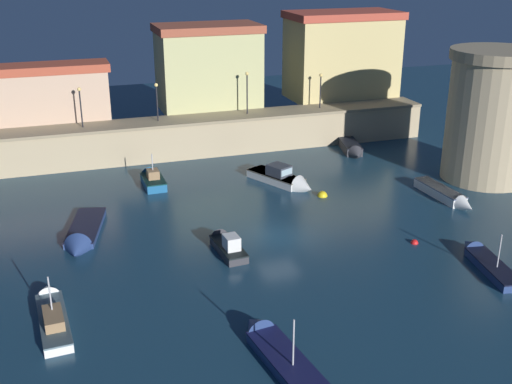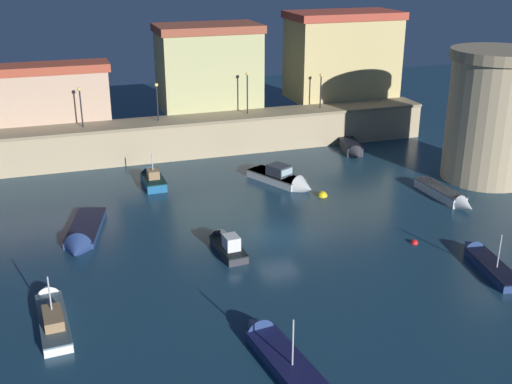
# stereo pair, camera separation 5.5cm
# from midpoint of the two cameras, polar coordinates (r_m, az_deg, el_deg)

# --- Properties ---
(ground_plane) EXTENTS (103.78, 103.78, 0.00)m
(ground_plane) POSITION_cam_midpoint_polar(r_m,az_deg,el_deg) (41.13, 2.05, -4.01)
(ground_plane) COLOR #19384C
(quay_wall) EXTENTS (41.92, 3.52, 3.32)m
(quay_wall) POSITION_cam_midpoint_polar(r_m,az_deg,el_deg) (57.55, -4.49, 5.13)
(quay_wall) COLOR tan
(quay_wall) RESTS_ON ground
(old_town_backdrop) EXTENTS (41.60, 6.07, 8.53)m
(old_town_backdrop) POSITION_cam_midpoint_polar(r_m,az_deg,el_deg) (61.60, -1.14, 11.27)
(old_town_backdrop) COLOR tan
(old_town_backdrop) RESTS_ON ground
(fortress_tower) EXTENTS (7.39, 7.39, 10.31)m
(fortress_tower) POSITION_cam_midpoint_polar(r_m,az_deg,el_deg) (53.13, 20.38, 6.48)
(fortress_tower) COLOR tan
(fortress_tower) RESTS_ON ground
(quay_lamp_0) EXTENTS (0.32, 0.32, 3.38)m
(quay_lamp_0) POSITION_cam_midpoint_polar(r_m,az_deg,el_deg) (55.12, -15.53, 7.90)
(quay_lamp_0) COLOR black
(quay_lamp_0) RESTS_ON quay_wall
(quay_lamp_1) EXTENTS (0.32, 0.32, 3.32)m
(quay_lamp_1) POSITION_cam_midpoint_polar(r_m,az_deg,el_deg) (55.77, -8.93, 8.52)
(quay_lamp_1) COLOR black
(quay_lamp_1) RESTS_ON quay_wall
(quay_lamp_2) EXTENTS (0.32, 0.32, 3.80)m
(quay_lamp_2) POSITION_cam_midpoint_polar(r_m,az_deg,el_deg) (57.56, -0.83, 9.45)
(quay_lamp_2) COLOR black
(quay_lamp_2) RESTS_ON quay_wall
(quay_lamp_3) EXTENTS (0.32, 0.32, 3.25)m
(quay_lamp_3) POSITION_cam_midpoint_polar(r_m,az_deg,el_deg) (60.13, 5.79, 9.54)
(quay_lamp_3) COLOR black
(quay_lamp_3) RESTS_ON quay_wall
(moored_boat_0) EXTENTS (1.59, 4.24, 3.02)m
(moored_boat_0) POSITION_cam_midpoint_polar(r_m,az_deg,el_deg) (50.67, -9.35, 1.20)
(moored_boat_0) COLOR #195689
(moored_boat_0) RESTS_ON ground
(moored_boat_1) EXTENTS (4.26, 6.35, 1.95)m
(moored_boat_1) POSITION_cam_midpoint_polar(r_m,az_deg,el_deg) (49.83, 2.59, 1.15)
(moored_boat_1) COLOR silver
(moored_boat_1) RESTS_ON ground
(moored_boat_2) EXTENTS (2.28, 6.17, 2.88)m
(moored_boat_2) POSITION_cam_midpoint_polar(r_m,az_deg,el_deg) (39.88, 19.82, -5.75)
(moored_boat_2) COLOR navy
(moored_boat_2) RESTS_ON ground
(moored_boat_3) EXTENTS (1.54, 4.68, 1.70)m
(moored_boat_3) POSITION_cam_midpoint_polar(r_m,az_deg,el_deg) (39.31, -2.79, -4.64)
(moored_boat_3) COLOR #333338
(moored_boat_3) RESTS_ON ground
(moored_boat_4) EXTENTS (1.71, 6.58, 3.19)m
(moored_boat_4) POSITION_cam_midpoint_polar(r_m,az_deg,el_deg) (34.06, -17.91, -10.18)
(moored_boat_4) COLOR white
(moored_boat_4) RESTS_ON ground
(moored_boat_5) EXTENTS (2.54, 5.31, 1.35)m
(moored_boat_5) POSITION_cam_midpoint_polar(r_m,az_deg,el_deg) (58.29, 8.58, 3.88)
(moored_boat_5) COLOR #333338
(moored_boat_5) RESTS_ON ground
(moored_boat_6) EXTENTS (2.48, 7.54, 3.27)m
(moored_boat_6) POSITION_cam_midpoint_polar(r_m,az_deg,el_deg) (29.77, 1.91, -14.15)
(moored_boat_6) COLOR navy
(moored_boat_6) RESTS_ON ground
(moored_boat_7) EXTENTS (1.48, 6.32, 1.15)m
(moored_boat_7) POSITION_cam_midpoint_polar(r_m,az_deg,el_deg) (48.83, 16.70, -0.28)
(moored_boat_7) COLOR white
(moored_boat_7) RESTS_ON ground
(moored_boat_8) EXTENTS (3.44, 7.31, 1.75)m
(moored_boat_8) POSITION_cam_midpoint_polar(r_m,az_deg,el_deg) (41.96, -15.39, -3.92)
(moored_boat_8) COLOR navy
(moored_boat_8) RESTS_ON ground
(mooring_buoy_0) EXTENTS (0.78, 0.78, 0.78)m
(mooring_buoy_0) POSITION_cam_midpoint_polar(r_m,az_deg,el_deg) (47.92, 5.94, -0.37)
(mooring_buoy_0) COLOR yellow
(mooring_buoy_0) RESTS_ON ground
(mooring_buoy_1) EXTENTS (0.49, 0.49, 0.49)m
(mooring_buoy_1) POSITION_cam_midpoint_polar(r_m,az_deg,el_deg) (41.44, 13.99, -4.48)
(mooring_buoy_1) COLOR red
(mooring_buoy_1) RESTS_ON ground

